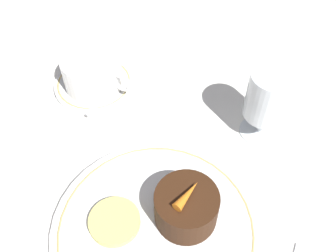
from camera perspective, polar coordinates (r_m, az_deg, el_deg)
name	(u,v)px	position (r m, az deg, el deg)	size (l,w,h in m)	color
ground_plane	(154,193)	(0.54, -2.06, -9.70)	(3.00, 3.00, 0.00)	white
dinner_plate	(156,229)	(0.50, -1.77, -14.77)	(0.26, 0.26, 0.01)	white
saucer	(94,84)	(0.67, -10.67, 6.03)	(0.13, 0.13, 0.01)	white
coffee_cup	(92,71)	(0.64, -10.92, 7.86)	(0.12, 0.09, 0.06)	white
spoon	(111,90)	(0.64, -8.25, 5.24)	(0.02, 0.10, 0.00)	silver
wine_glass	(268,99)	(0.56, 14.34, 3.86)	(0.06, 0.06, 0.12)	silver
dessert_cake	(186,207)	(0.48, 2.67, -11.69)	(0.08, 0.08, 0.05)	#381E0F
carrot_garnish	(187,195)	(0.46, 2.81, -9.94)	(0.02, 0.04, 0.01)	orange
pineapple_slice	(115,221)	(0.50, -7.76, -13.56)	(0.06, 0.06, 0.01)	#EFE075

